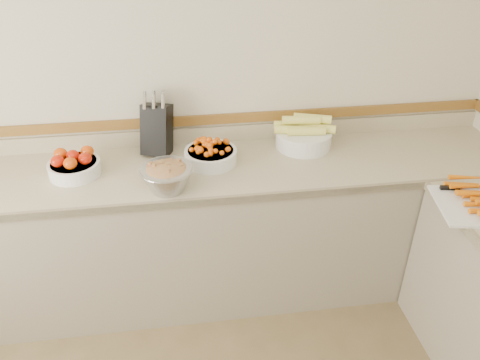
{
  "coord_description": "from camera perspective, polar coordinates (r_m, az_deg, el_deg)",
  "views": [
    {
      "loc": [
        0.07,
        -0.61,
        2.21
      ],
      "look_at": [
        0.35,
        1.35,
        1.0
      ],
      "focal_mm": 35.0,
      "sensor_mm": 36.0,
      "label": 1
    }
  ],
  "objects": [
    {
      "name": "back_wall",
      "position": [
        2.76,
        -9.33,
        11.82
      ],
      "size": [
        4.0,
        0.0,
        4.0
      ],
      "primitive_type": "plane",
      "rotation": [
        1.57,
        0.0,
        0.0
      ],
      "color": "beige",
      "rests_on": "ground_plane"
    },
    {
      "name": "counter_back",
      "position": [
        2.88,
        -7.88,
        -6.43
      ],
      "size": [
        4.0,
        0.65,
        1.08
      ],
      "color": "tan",
      "rests_on": "ground_plane"
    },
    {
      "name": "knife_block",
      "position": [
        2.76,
        -10.12,
        6.25
      ],
      "size": [
        0.21,
        0.23,
        0.38
      ],
      "color": "black",
      "rests_on": "counter_back"
    },
    {
      "name": "tomato_bowl",
      "position": [
        2.69,
        -19.58,
        1.75
      ],
      "size": [
        0.28,
        0.28,
        0.14
      ],
      "color": "white",
      "rests_on": "counter_back"
    },
    {
      "name": "cherry_tomato_bowl",
      "position": [
        2.66,
        -3.59,
        3.23
      ],
      "size": [
        0.3,
        0.3,
        0.16
      ],
      "color": "white",
      "rests_on": "counter_back"
    },
    {
      "name": "corn_bowl",
      "position": [
        2.85,
        7.76,
        5.48
      ],
      "size": [
        0.37,
        0.34,
        0.2
      ],
      "color": "white",
      "rests_on": "counter_back"
    },
    {
      "name": "rhubarb_bowl",
      "position": [
        2.42,
        -8.9,
        0.46
      ],
      "size": [
        0.28,
        0.28,
        0.16
      ],
      "color": "#B2B2BA",
      "rests_on": "counter_back"
    }
  ]
}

